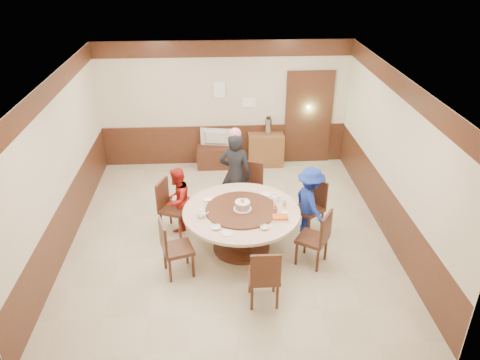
{
  "coord_description": "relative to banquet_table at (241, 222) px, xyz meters",
  "views": [
    {
      "loc": [
        -0.21,
        -6.96,
        4.73
      ],
      "look_at": [
        0.18,
        -0.05,
        1.1
      ],
      "focal_mm": 35.0,
      "sensor_mm": 36.0,
      "label": 1
    }
  ],
  "objects": [
    {
      "name": "shrimp_platter",
      "position": [
        0.6,
        -0.31,
        0.24
      ],
      "size": [
        0.3,
        0.2,
        0.06
      ],
      "color": "white",
      "rests_on": "banquet_table"
    },
    {
      "name": "teapot_right",
      "position": [
        0.59,
        0.29,
        0.28
      ],
      "size": [
        0.17,
        0.15,
        0.13
      ],
      "primitive_type": "ellipsoid",
      "color": "white",
      "rests_on": "banquet_table"
    },
    {
      "name": "chair_2",
      "position": [
        -1.17,
        0.61,
        -0.23
      ],
      "size": [
        0.58,
        0.57,
        0.97
      ],
      "rotation": [
        0.0,
        0.0,
        4.33
      ],
      "color": "#432215",
      "rests_on": "ground"
    },
    {
      "name": "saucer_near",
      "position": [
        -0.25,
        -0.65,
        0.22
      ],
      "size": [
        0.18,
        0.18,
        0.01
      ],
      "primitive_type": "cylinder",
      "color": "white",
      "rests_on": "banquet_table"
    },
    {
      "name": "bowl_1",
      "position": [
        0.32,
        -0.56,
        0.24
      ],
      "size": [
        0.14,
        0.14,
        0.04
      ],
      "primitive_type": "imported",
      "color": "white",
      "rests_on": "banquet_table"
    },
    {
      "name": "bottle_1",
      "position": [
        0.71,
        0.04,
        0.3
      ],
      "size": [
        0.06,
        0.06,
        0.16
      ],
      "primitive_type": "cylinder",
      "color": "white",
      "rests_on": "banquet_table"
    },
    {
      "name": "bowl_3",
      "position": [
        0.68,
        -0.14,
        0.24
      ],
      "size": [
        0.13,
        0.13,
        0.04
      ],
      "primitive_type": "imported",
      "color": "white",
      "rests_on": "banquet_table"
    },
    {
      "name": "bottle_0",
      "position": [
        0.55,
        -0.01,
        0.3
      ],
      "size": [
        0.06,
        0.06,
        0.16
      ],
      "primitive_type": "cylinder",
      "color": "white",
      "rests_on": "banquet_table"
    },
    {
      "name": "room",
      "position": [
        -0.17,
        0.46,
        0.55
      ],
      "size": [
        6.0,
        6.04,
        2.84
      ],
      "color": "beige",
      "rests_on": "ground"
    },
    {
      "name": "side_cabinet",
      "position": [
        0.75,
        3.23,
        -0.16
      ],
      "size": [
        0.8,
        0.4,
        0.75
      ],
      "primitive_type": "cube",
      "color": "brown",
      "rests_on": "ground"
    },
    {
      "name": "person_blue",
      "position": [
        1.2,
        0.36,
        0.11
      ],
      "size": [
        0.7,
        0.94,
        1.29
      ],
      "primitive_type": "imported",
      "rotation": [
        0.0,
        0.0,
        1.87
      ],
      "color": "#172F98",
      "rests_on": "ground"
    },
    {
      "name": "notice_right",
      "position": [
        0.37,
        3.41,
        0.92
      ],
      "size": [
        0.3,
        0.0,
        0.22
      ],
      "primitive_type": "cube",
      "color": "white",
      "rests_on": "room"
    },
    {
      "name": "person_red",
      "position": [
        -1.09,
        0.68,
        0.06
      ],
      "size": [
        0.65,
        0.72,
        1.19
      ],
      "primitive_type": "imported",
      "rotation": [
        0.0,
        0.0,
        4.28
      ],
      "color": "#AE1D17",
      "rests_on": "ground"
    },
    {
      "name": "teapot_left",
      "position": [
        -0.65,
        -0.17,
        0.28
      ],
      "size": [
        0.17,
        0.15,
        0.13
      ],
      "primitive_type": "ellipsoid",
      "color": "white",
      "rests_on": "banquet_table"
    },
    {
      "name": "banquet_table",
      "position": [
        0.0,
        0.0,
        0.0
      ],
      "size": [
        1.92,
        1.92,
        0.78
      ],
      "color": "#432215",
      "rests_on": "ground"
    },
    {
      "name": "bowl_2",
      "position": [
        -0.42,
        -0.51,
        0.23
      ],
      "size": [
        0.15,
        0.15,
        0.04
      ],
      "primitive_type": "imported",
      "color": "white",
      "rests_on": "banquet_table"
    },
    {
      "name": "thermos",
      "position": [
        0.8,
        3.23,
        0.41
      ],
      "size": [
        0.15,
        0.15,
        0.38
      ],
      "primitive_type": "cylinder",
      "color": "silver",
      "rests_on": "side_cabinet"
    },
    {
      "name": "chair_5",
      "position": [
        1.12,
        -0.46,
        -0.23
      ],
      "size": [
        0.61,
        0.61,
        0.97
      ],
      "rotation": [
        0.0,
        0.0,
        7.28
      ],
      "color": "#432215",
      "rests_on": "ground"
    },
    {
      "name": "notice_left",
      "position": [
        -0.28,
        3.41,
        1.22
      ],
      "size": [
        0.25,
        0.0,
        0.35
      ],
      "primitive_type": "cube",
      "color": "white",
      "rests_on": "room"
    },
    {
      "name": "television",
      "position": [
        -0.39,
        3.2,
        0.17
      ],
      "size": [
        0.71,
        0.22,
        0.41
      ],
      "primitive_type": "imported",
      "rotation": [
        0.0,
        0.0,
        2.96
      ],
      "color": "gray",
      "rests_on": "tv_stand"
    },
    {
      "name": "chair_0",
      "position": [
        1.23,
        0.47,
        -0.23
      ],
      "size": [
        0.62,
        0.62,
        0.97
      ],
      "rotation": [
        0.0,
        0.0,
        2.24
      ],
      "color": "#432215",
      "rests_on": "ground"
    },
    {
      "name": "saucer_far",
      "position": [
        0.45,
        0.5,
        0.22
      ],
      "size": [
        0.18,
        0.18,
        0.01
      ],
      "primitive_type": "cylinder",
      "color": "white",
      "rests_on": "banquet_table"
    },
    {
      "name": "chair_4",
      "position": [
        0.24,
        -1.33,
        -0.23
      ],
      "size": [
        0.44,
        0.45,
        0.97
      ],
      "rotation": [
        0.0,
        0.0,
        6.29
      ],
      "color": "#432215",
      "rests_on": "ground"
    },
    {
      "name": "bowl_0",
      "position": [
        -0.55,
        0.35,
        0.23
      ],
      "size": [
        0.15,
        0.15,
        0.04
      ],
      "primitive_type": "imported",
      "color": "white",
      "rests_on": "banquet_table"
    },
    {
      "name": "chair_1",
      "position": [
        0.22,
        1.19,
        -0.23
      ],
      "size": [
        0.57,
        0.58,
        0.97
      ],
      "rotation": [
        0.0,
        0.0,
        2.76
      ],
      "color": "#432215",
      "rests_on": "ground"
    },
    {
      "name": "birthday_cake",
      "position": [
        0.02,
        -0.01,
        0.32
      ],
      "size": [
        0.3,
        0.3,
        0.2
      ],
      "color": "white",
      "rests_on": "banquet_table"
    },
    {
      "name": "chair_3",
      "position": [
        -1.04,
        -0.6,
        -0.23
      ],
      "size": [
        0.56,
        0.55,
        0.97
      ],
      "rotation": [
        0.0,
        0.0,
        5.02
      ],
      "color": "#432215",
      "rests_on": "ground"
    },
    {
      "name": "tv_stand",
      "position": [
        -0.39,
        3.2,
        -0.28
      ],
      "size": [
        0.85,
        0.45,
        0.5
      ],
      "primitive_type": "cube",
      "color": "#432215",
      "rests_on": "ground"
    },
    {
      "name": "person_standing",
      "position": [
        -0.04,
        1.15,
        0.29
      ],
      "size": [
        0.69,
        0.55,
        1.64
      ],
      "primitive_type": "imported",
      "rotation": [
        0.0,
        0.0,
        2.85
      ],
      "color": "black",
      "rests_on": "ground"
    }
  ]
}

